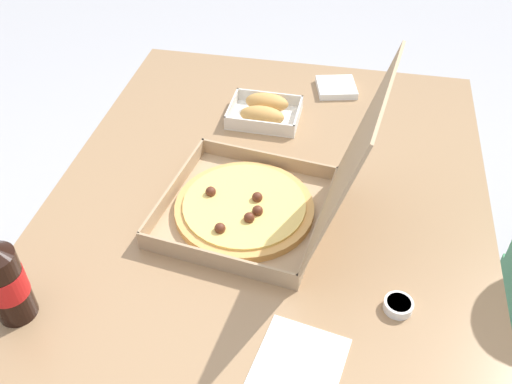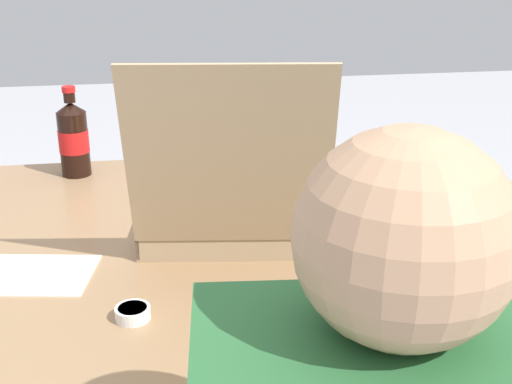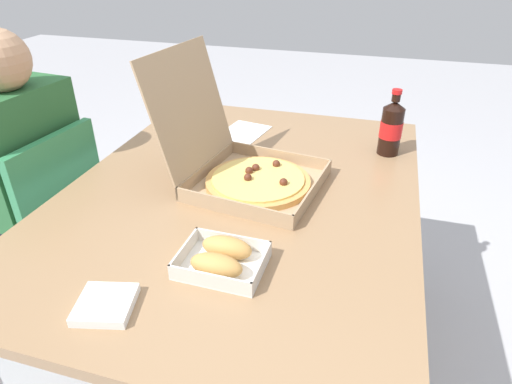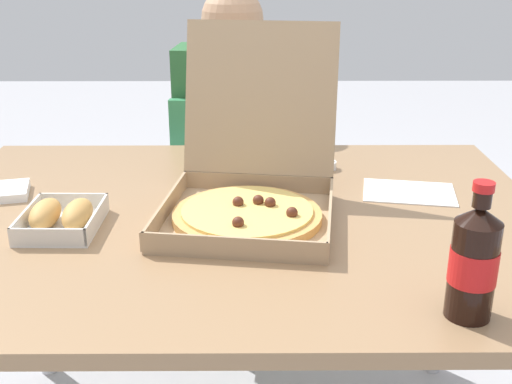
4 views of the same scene
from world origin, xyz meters
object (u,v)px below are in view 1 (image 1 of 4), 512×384
(paper_menu, at_px, (295,375))
(dipping_sauce_cup, at_px, (398,305))
(cola_bottle, at_px, (4,280))
(bread_side_box, at_px, (264,111))
(napkin_pile, at_px, (336,87))
(pizza_box_open, at_px, (261,200))

(paper_menu, xyz_separation_m, dipping_sauce_cup, (-0.18, 0.17, 0.01))
(paper_menu, bearing_deg, cola_bottle, -82.94)
(bread_side_box, relative_size, cola_bottle, 0.86)
(cola_bottle, relative_size, paper_menu, 1.07)
(dipping_sauce_cup, bearing_deg, cola_bottle, -78.15)
(paper_menu, xyz_separation_m, napkin_pile, (-0.94, -0.01, 0.01))
(cola_bottle, relative_size, napkin_pile, 2.04)
(pizza_box_open, distance_m, paper_menu, 0.40)
(bread_side_box, bearing_deg, cola_bottle, -24.96)
(cola_bottle, xyz_separation_m, napkin_pile, (-0.91, 0.52, -0.08))
(bread_side_box, bearing_deg, dipping_sauce_cup, 32.32)
(pizza_box_open, relative_size, cola_bottle, 2.18)
(bread_side_box, xyz_separation_m, dipping_sauce_cup, (0.58, 0.37, -0.01))
(bread_side_box, bearing_deg, paper_menu, 14.36)
(pizza_box_open, distance_m, dipping_sauce_cup, 0.36)
(napkin_pile, xyz_separation_m, dipping_sauce_cup, (0.76, 0.19, 0.00))
(cola_bottle, height_order, dipping_sauce_cup, cola_bottle)
(napkin_pile, distance_m, dipping_sauce_cup, 0.79)
(pizza_box_open, height_order, paper_menu, pizza_box_open)
(bread_side_box, bearing_deg, napkin_pile, 135.68)
(bread_side_box, relative_size, paper_menu, 0.92)
(pizza_box_open, distance_m, cola_bottle, 0.53)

